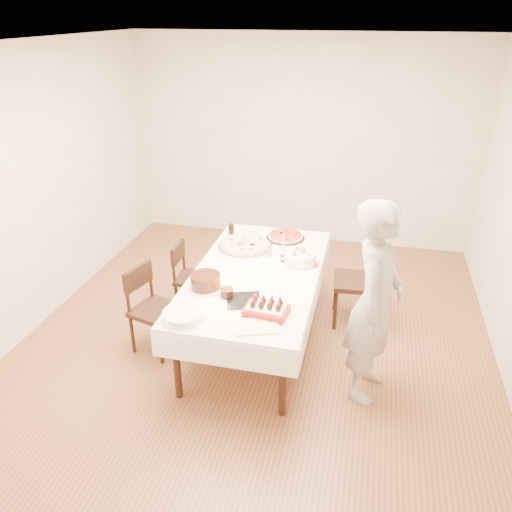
% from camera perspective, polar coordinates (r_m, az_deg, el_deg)
% --- Properties ---
extents(floor, '(5.00, 5.00, 0.00)m').
position_cam_1_polar(floor, '(5.05, 0.18, -9.16)').
color(floor, brown).
rests_on(floor, ground).
extents(wall_back, '(4.50, 0.04, 2.70)m').
position_cam_1_polar(wall_back, '(6.75, 5.23, 12.75)').
color(wall_back, beige).
rests_on(wall_back, floor).
extents(wall_front, '(4.50, 0.04, 2.70)m').
position_cam_1_polar(wall_front, '(2.38, -14.46, -16.61)').
color(wall_front, beige).
rests_on(wall_front, floor).
extents(wall_left, '(0.04, 5.00, 2.70)m').
position_cam_1_polar(wall_left, '(5.35, -24.12, 6.86)').
color(wall_left, beige).
rests_on(wall_left, floor).
extents(ceiling, '(5.00, 5.00, 0.00)m').
position_cam_1_polar(ceiling, '(4.11, 0.24, 23.12)').
color(ceiling, white).
rests_on(ceiling, wall_back).
extents(dining_table, '(1.56, 2.33, 0.75)m').
position_cam_1_polar(dining_table, '(4.80, 0.00, -5.84)').
color(dining_table, white).
rests_on(dining_table, floor).
extents(chair_right_savory, '(0.51, 0.51, 0.93)m').
position_cam_1_polar(chair_right_savory, '(5.14, 11.34, -2.89)').
color(chair_right_savory, black).
rests_on(chair_right_savory, floor).
extents(chair_left_savory, '(0.40, 0.40, 0.77)m').
position_cam_1_polar(chair_left_savory, '(5.31, -7.08, -2.54)').
color(chair_left_savory, black).
rests_on(chair_left_savory, floor).
extents(chair_left_dessert, '(0.53, 0.53, 0.84)m').
position_cam_1_polar(chair_left_dessert, '(4.75, -11.36, -6.14)').
color(chair_left_dessert, black).
rests_on(chair_left_dessert, floor).
extents(person, '(0.52, 0.69, 1.72)m').
position_cam_1_polar(person, '(4.05, 13.45, -5.22)').
color(person, '#AFAAA5').
rests_on(person, floor).
extents(pizza_white, '(0.65, 0.65, 0.04)m').
position_cam_1_polar(pizza_white, '(5.09, -1.22, 1.24)').
color(pizza_white, beige).
rests_on(pizza_white, dining_table).
extents(pizza_pepperoni, '(0.50, 0.50, 0.04)m').
position_cam_1_polar(pizza_pepperoni, '(5.30, 3.39, 2.29)').
color(pizza_pepperoni, red).
rests_on(pizza_pepperoni, dining_table).
extents(red_placemat, '(0.31, 0.31, 0.01)m').
position_cam_1_polar(red_placemat, '(4.82, 5.46, -0.68)').
color(red_placemat, '#B21E1E').
rests_on(red_placemat, dining_table).
extents(pasta_bowl, '(0.31, 0.31, 0.10)m').
position_cam_1_polar(pasta_bowl, '(4.78, 5.11, -0.14)').
color(pasta_bowl, white).
rests_on(pasta_bowl, dining_table).
extents(taper_candle, '(0.08, 0.08, 0.30)m').
position_cam_1_polar(taper_candle, '(4.76, 3.15, 1.05)').
color(taper_candle, white).
rests_on(taper_candle, dining_table).
extents(shaker_pair, '(0.08, 0.08, 0.09)m').
position_cam_1_polar(shaker_pair, '(4.89, 1.53, 0.46)').
color(shaker_pair, white).
rests_on(shaker_pair, dining_table).
extents(cola_glass, '(0.08, 0.08, 0.11)m').
position_cam_1_polar(cola_glass, '(5.39, -2.84, 3.10)').
color(cola_glass, black).
rests_on(cola_glass, dining_table).
extents(layer_cake, '(0.37, 0.37, 0.13)m').
position_cam_1_polar(layer_cake, '(4.35, -5.77, -2.91)').
color(layer_cake, '#36170D').
rests_on(layer_cake, dining_table).
extents(cake_board, '(0.35, 0.35, 0.01)m').
position_cam_1_polar(cake_board, '(4.18, -1.42, -5.12)').
color(cake_board, black).
rests_on(cake_board, dining_table).
extents(birthday_cake, '(0.14, 0.14, 0.13)m').
position_cam_1_polar(birthday_cake, '(4.20, -3.37, -3.80)').
color(birthday_cake, '#35190E').
rests_on(birthday_cake, dining_table).
extents(strawberry_box, '(0.36, 0.26, 0.08)m').
position_cam_1_polar(strawberry_box, '(3.99, 1.19, -6.09)').
color(strawberry_box, '#A01A12').
rests_on(strawberry_box, dining_table).
extents(box_lid, '(0.39, 0.32, 0.03)m').
position_cam_1_polar(box_lid, '(3.86, 0.12, -8.12)').
color(box_lid, beige).
rests_on(box_lid, dining_table).
extents(plate_stack, '(0.43, 0.43, 0.07)m').
position_cam_1_polar(plate_stack, '(3.98, -8.34, -6.70)').
color(plate_stack, white).
rests_on(plate_stack, dining_table).
extents(china_plate, '(0.27, 0.27, 0.01)m').
position_cam_1_polar(china_plate, '(4.12, -7.96, -5.89)').
color(china_plate, white).
rests_on(china_plate, dining_table).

